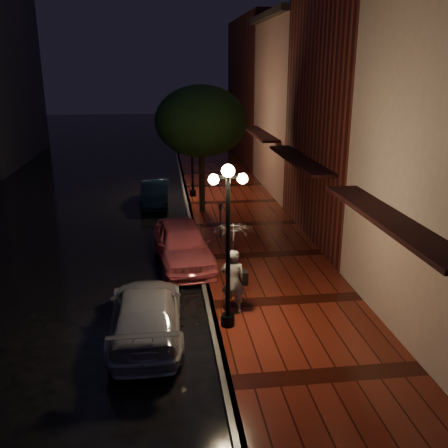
# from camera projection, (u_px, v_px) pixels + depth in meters

# --- Properties ---
(ground) EXTENTS (120.00, 120.00, 0.00)m
(ground) POSITION_uv_depth(u_px,v_px,m) (200.00, 261.00, 17.93)
(ground) COLOR black
(ground) RESTS_ON ground
(sidewalk) EXTENTS (4.50, 60.00, 0.15)m
(sidewalk) POSITION_uv_depth(u_px,v_px,m) (261.00, 257.00, 18.17)
(sidewalk) COLOR #4C160D
(sidewalk) RESTS_ON ground
(curb) EXTENTS (0.25, 60.00, 0.15)m
(curb) POSITION_uv_depth(u_px,v_px,m) (200.00, 259.00, 17.90)
(curb) COLOR #595451
(curb) RESTS_ON ground
(storefront_mid) EXTENTS (5.00, 8.00, 11.00)m
(storefront_mid) POSITION_uv_depth(u_px,v_px,m) (377.00, 99.00, 18.99)
(storefront_mid) COLOR #511914
(storefront_mid) RESTS_ON ground
(storefront_far) EXTENTS (5.00, 8.00, 9.00)m
(storefront_far) POSITION_uv_depth(u_px,v_px,m) (313.00, 109.00, 26.86)
(storefront_far) COLOR #8C5951
(storefront_far) RESTS_ON ground
(storefront_extra) EXTENTS (5.00, 12.00, 10.00)m
(storefront_extra) POSITION_uv_depth(u_px,v_px,m) (273.00, 91.00, 36.18)
(storefront_extra) COLOR #511914
(storefront_extra) RESTS_ON ground
(streetlamp_near) EXTENTS (0.96, 0.36, 4.31)m
(streetlamp_near) POSITION_uv_depth(u_px,v_px,m) (228.00, 238.00, 12.45)
(streetlamp_near) COLOR black
(streetlamp_near) RESTS_ON sidewalk
(streetlamp_far) EXTENTS (0.96, 0.36, 4.31)m
(streetlamp_far) POSITION_uv_depth(u_px,v_px,m) (192.00, 150.00, 25.70)
(streetlamp_far) COLOR black
(streetlamp_far) RESTS_ON sidewalk
(street_tree) EXTENTS (4.16, 4.16, 5.80)m
(street_tree) POSITION_uv_depth(u_px,v_px,m) (201.00, 124.00, 22.39)
(street_tree) COLOR black
(street_tree) RESTS_ON sidewalk
(pink_car) EXTENTS (2.28, 4.67, 1.53)m
(pink_car) POSITION_uv_depth(u_px,v_px,m) (183.00, 244.00, 17.41)
(pink_car) COLOR #DC5A65
(pink_car) RESTS_ON ground
(navy_car) EXTENTS (1.46, 3.87, 1.26)m
(navy_car) POSITION_uv_depth(u_px,v_px,m) (155.00, 193.00, 25.00)
(navy_car) COLOR black
(navy_car) RESTS_ON ground
(silver_car) EXTENTS (1.86, 4.54, 1.32)m
(silver_car) POSITION_uv_depth(u_px,v_px,m) (146.00, 313.00, 12.74)
(silver_car) COLOR #A5A4AB
(silver_car) RESTS_ON ground
(woman_with_umbrella) EXTENTS (1.07, 1.09, 2.58)m
(woman_with_umbrella) POSITION_uv_depth(u_px,v_px,m) (233.00, 254.00, 13.42)
(woman_with_umbrella) COLOR silver
(woman_with_umbrella) RESTS_ON sidewalk
(parking_meter) EXTENTS (0.14, 0.11, 1.40)m
(parking_meter) POSITION_uv_depth(u_px,v_px,m) (220.00, 217.00, 19.77)
(parking_meter) COLOR black
(parking_meter) RESTS_ON sidewalk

